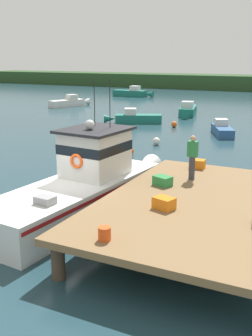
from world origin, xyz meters
The scene contains 16 objects.
ground_plane centered at (0.00, 0.00, 0.00)m, with size 200.00×200.00×0.00m, color #23424C.
dock centered at (4.80, 0.00, 1.07)m, with size 6.00×9.00×1.20m.
main_fishing_boat centered at (0.25, 0.42, 1.01)m, with size 3.26×9.92×4.80m.
crate_single_far centered at (3.46, 3.79, 1.38)m, with size 0.60×0.44×0.35m, color orange.
crate_stack_near_edge centered at (3.93, -1.12, 1.37)m, with size 0.60×0.44×0.35m, color orange.
crate_stack_mid_dock centered at (3.05, 1.01, 1.37)m, with size 0.60×0.44×0.33m, color #2D8442.
bait_bucket centered at (3.40, -3.79, 1.37)m, with size 0.32×0.32×0.34m, color #E04C19.
deckhand_by_the_boat centered at (3.73, 2.19, 2.06)m, with size 0.36×0.22×1.63m.
moored_boat_far_right centered at (1.00, 18.14, 0.38)m, with size 2.56×4.31×1.10m.
moored_boat_off_the_point centered at (-7.07, 20.20, 0.43)m, with size 4.88×3.00×1.26m.
moored_boat_near_channel centered at (-18.98, 27.96, 0.46)m, with size 2.88×5.24×1.33m.
moored_boat_far_left centered at (-17.59, 41.93, 0.53)m, with size 6.03×1.63×1.53m.
moored_boat_outer_mooring centered at (-4.45, 26.84, 0.48)m, with size 2.31×5.54×1.38m.
mooring_buoy_inshore centered at (-3.23, 19.63, 0.24)m, with size 0.47×0.47×0.47m, color #EA5B19.
mooring_buoy_channel_marker centered at (-2.21, 9.31, 0.22)m, with size 0.43×0.43×0.43m, color #EA5B19.
mooring_buoy_outer centered at (-1.86, 12.49, 0.25)m, with size 0.50×0.50×0.50m, color silver.
Camera 1 is at (8.02, -11.94, 5.57)m, focal length 44.19 mm.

